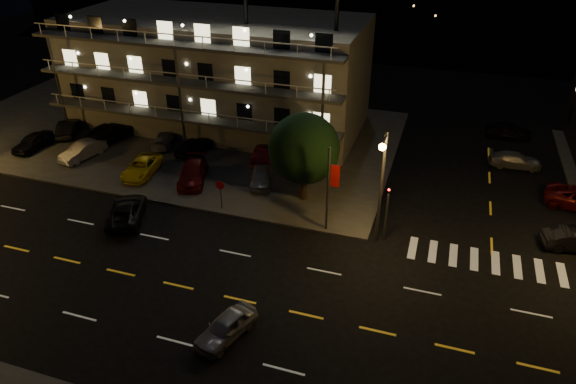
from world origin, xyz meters
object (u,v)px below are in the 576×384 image
(lot_car_2, at_px, (142,167))
(lot_car_4, at_px, (261,176))
(lot_car_7, at_px, (166,139))
(road_car_east, at_px, (226,327))
(tree, at_px, (303,150))
(road_car_west, at_px, (126,211))

(lot_car_2, height_order, lot_car_4, lot_car_4)
(lot_car_7, height_order, road_car_east, lot_car_7)
(tree, height_order, lot_car_2, tree)
(lot_car_7, relative_size, road_car_west, 0.84)
(tree, bearing_deg, road_car_west, -150.17)
(lot_car_4, bearing_deg, lot_car_7, 143.09)
(lot_car_2, distance_m, lot_car_4, 10.08)
(lot_car_7, distance_m, road_car_east, 24.95)
(tree, relative_size, road_car_east, 1.77)
(tree, xyz_separation_m, road_car_east, (0.13, -14.67, -3.55))
(lot_car_7, bearing_deg, road_car_east, 114.90)
(lot_car_2, bearing_deg, tree, -5.58)
(lot_car_4, bearing_deg, lot_car_2, 172.54)
(tree, relative_size, road_car_west, 1.35)
(tree, bearing_deg, lot_car_2, -178.51)
(road_car_east, bearing_deg, tree, 108.85)
(lot_car_4, height_order, road_car_west, lot_car_4)
(lot_car_2, bearing_deg, road_car_east, -52.88)
(tree, bearing_deg, road_car_east, -89.48)
(lot_car_4, bearing_deg, road_car_east, -92.00)
(lot_car_2, relative_size, lot_car_4, 1.19)
(lot_car_2, distance_m, lot_car_7, 5.78)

